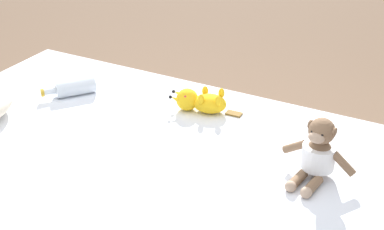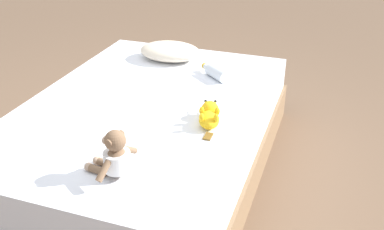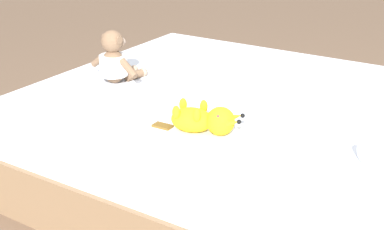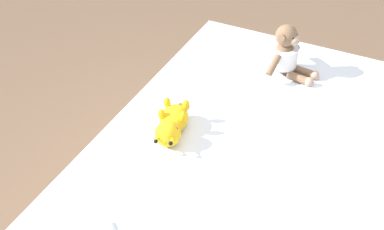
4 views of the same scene
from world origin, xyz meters
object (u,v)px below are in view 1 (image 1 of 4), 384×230
Objects in this scene: plush_yellow_creature at (200,101)px; bed at (129,199)px; plush_monkey at (318,154)px; glass_bottle at (74,87)px.

bed is at bearing 166.01° from plush_yellow_creature.
plush_monkey is 0.89× the size of plush_yellow_creature.
bed is 6.37× the size of plush_yellow_creature.
plush_yellow_creature is at bearing 67.15° from plush_monkey.
plush_yellow_creature is at bearing -77.15° from glass_bottle.
plush_yellow_creature is at bearing -13.99° from bed.
glass_bottle reaches higher than bed.
plush_monkey reaches higher than bed.
plush_yellow_creature is (0.25, 0.60, -0.05)m from plush_monkey.
plush_monkey is at bearing -112.85° from plush_yellow_creature.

